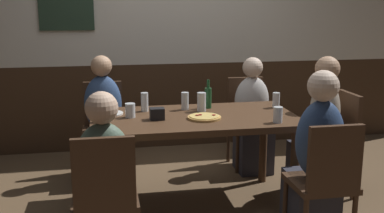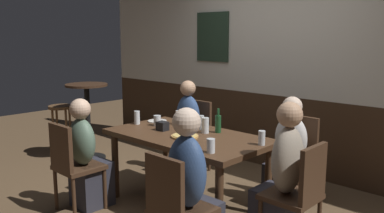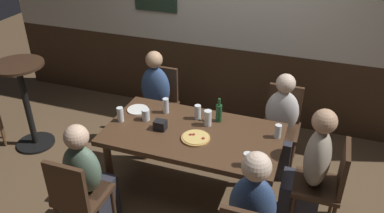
{
  "view_description": "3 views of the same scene",
  "coord_description": "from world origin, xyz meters",
  "px_view_note": "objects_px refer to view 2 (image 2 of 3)",
  "views": [
    {
      "loc": [
        -0.68,
        -3.53,
        1.62
      ],
      "look_at": [
        -0.03,
        -0.03,
        0.83
      ],
      "focal_mm": 43.87,
      "sensor_mm": 36.0,
      "label": 1
    },
    {
      "loc": [
        2.67,
        -2.74,
        1.7
      ],
      "look_at": [
        0.11,
        -0.05,
        1.04
      ],
      "focal_mm": 37.62,
      "sensor_mm": 36.0,
      "label": 2
    },
    {
      "loc": [
        0.99,
        -2.82,
        2.74
      ],
      "look_at": [
        -0.03,
        0.05,
        0.98
      ],
      "focal_mm": 36.49,
      "sensor_mm": 36.0,
      "label": 3
    }
  ],
  "objects_px": {
    "beer_glass_half": "(201,123)",
    "pizza": "(185,136)",
    "person_left_far": "(185,135)",
    "person_head_east": "(282,184)",
    "dining_table": "(187,143)",
    "pint_glass_amber": "(211,147)",
    "chair_left_near": "(72,162)",
    "person_left_near": "(87,162)",
    "pint_glass_pale": "(205,126)",
    "chair_right_near": "(175,205)",
    "highball_clear": "(137,118)",
    "tumbler_short": "(262,139)",
    "side_bar_table": "(88,116)",
    "beer_bottle_green": "(218,123)",
    "chair_right_far": "(296,154)",
    "plate_white_large": "(157,121)",
    "chair_left_far": "(194,132)",
    "person_right_near": "(191,197)",
    "beer_glass_tall": "(178,119)",
    "pint_glass_stout": "(157,121)",
    "chair_head_east": "(300,191)",
    "bar_stool": "(61,116)",
    "condiment_caddy": "(162,126)",
    "person_right_far": "(287,161)"
  },
  "relations": [
    {
      "from": "beer_glass_half",
      "to": "condiment_caddy",
      "type": "distance_m",
      "value": 0.4
    },
    {
      "from": "pint_glass_stout",
      "to": "chair_left_far",
      "type": "bearing_deg",
      "value": 104.68
    },
    {
      "from": "beer_glass_half",
      "to": "side_bar_table",
      "type": "relative_size",
      "value": 0.14
    },
    {
      "from": "chair_left_far",
      "to": "pint_glass_pale",
      "type": "bearing_deg",
      "value": -40.99
    },
    {
      "from": "bar_stool",
      "to": "person_left_far",
      "type": "bearing_deg",
      "value": 20.54
    },
    {
      "from": "person_right_near",
      "to": "side_bar_table",
      "type": "height_order",
      "value": "person_right_near"
    },
    {
      "from": "chair_right_far",
      "to": "pizza",
      "type": "relative_size",
      "value": 3.38
    },
    {
      "from": "person_head_east",
      "to": "pizza",
      "type": "relative_size",
      "value": 4.58
    },
    {
      "from": "chair_right_far",
      "to": "condiment_caddy",
      "type": "distance_m",
      "value": 1.39
    },
    {
      "from": "pint_glass_amber",
      "to": "chair_left_near",
      "type": "bearing_deg",
      "value": -157.12
    },
    {
      "from": "beer_glass_tall",
      "to": "chair_right_near",
      "type": "bearing_deg",
      "value": -45.42
    },
    {
      "from": "chair_right_near",
      "to": "pint_glass_pale",
      "type": "bearing_deg",
      "value": 121.43
    },
    {
      "from": "beer_glass_tall",
      "to": "person_right_near",
      "type": "bearing_deg",
      "value": -40.91
    },
    {
      "from": "beer_glass_half",
      "to": "pizza",
      "type": "bearing_deg",
      "value": -74.26
    },
    {
      "from": "person_left_near",
      "to": "pint_glass_pale",
      "type": "bearing_deg",
      "value": 46.73
    },
    {
      "from": "person_left_far",
      "to": "person_head_east",
      "type": "bearing_deg",
      "value": -21.36
    },
    {
      "from": "person_left_far",
      "to": "pint_glass_amber",
      "type": "distance_m",
      "value": 1.66
    },
    {
      "from": "pint_glass_amber",
      "to": "person_head_east",
      "type": "bearing_deg",
      "value": 32.67
    },
    {
      "from": "dining_table",
      "to": "person_head_east",
      "type": "relative_size",
      "value": 1.36
    },
    {
      "from": "person_left_near",
      "to": "pint_glass_pale",
      "type": "distance_m",
      "value": 1.22
    },
    {
      "from": "tumbler_short",
      "to": "person_right_near",
      "type": "bearing_deg",
      "value": -92.13
    },
    {
      "from": "chair_left_far",
      "to": "condiment_caddy",
      "type": "xyz_separation_m",
      "value": [
        0.41,
        -0.91,
        0.29
      ]
    },
    {
      "from": "person_left_far",
      "to": "beer_glass_half",
      "type": "xyz_separation_m",
      "value": [
        0.68,
        -0.46,
        0.32
      ]
    },
    {
      "from": "person_right_far",
      "to": "person_head_east",
      "type": "bearing_deg",
      "value": -63.05
    },
    {
      "from": "person_head_east",
      "to": "tumbler_short",
      "type": "height_order",
      "value": "person_head_east"
    },
    {
      "from": "pint_glass_pale",
      "to": "tumbler_short",
      "type": "bearing_deg",
      "value": 1.36
    },
    {
      "from": "chair_right_far",
      "to": "chair_right_near",
      "type": "relative_size",
      "value": 1.0
    },
    {
      "from": "chair_left_near",
      "to": "bar_stool",
      "type": "relative_size",
      "value": 1.22
    },
    {
      "from": "person_right_near",
      "to": "pint_glass_pale",
      "type": "bearing_deg",
      "value": 125.97
    },
    {
      "from": "condiment_caddy",
      "to": "person_left_far",
      "type": "bearing_deg",
      "value": 118.67
    },
    {
      "from": "beer_glass_half",
      "to": "chair_head_east",
      "type": "bearing_deg",
      "value": -10.64
    },
    {
      "from": "person_left_near",
      "to": "person_head_east",
      "type": "relative_size",
      "value": 0.93
    },
    {
      "from": "chair_left_near",
      "to": "person_right_far",
      "type": "distance_m",
      "value": 2.1
    },
    {
      "from": "person_left_near",
      "to": "person_head_east",
      "type": "xyz_separation_m",
      "value": [
        1.78,
        0.69,
        0.04
      ]
    },
    {
      "from": "pizza",
      "to": "side_bar_table",
      "type": "bearing_deg",
      "value": 172.82
    },
    {
      "from": "beer_glass_half",
      "to": "pint_glass_pale",
      "type": "height_order",
      "value": "pint_glass_pale"
    },
    {
      "from": "chair_right_near",
      "to": "highball_clear",
      "type": "bearing_deg",
      "value": 150.55
    },
    {
      "from": "person_left_far",
      "to": "bar_stool",
      "type": "bearing_deg",
      "value": -159.46
    },
    {
      "from": "highball_clear",
      "to": "side_bar_table",
      "type": "height_order",
      "value": "side_bar_table"
    },
    {
      "from": "pizza",
      "to": "dining_table",
      "type": "bearing_deg",
      "value": 121.42
    },
    {
      "from": "chair_head_east",
      "to": "person_left_far",
      "type": "xyz_separation_m",
      "value": [
        -1.94,
        0.69,
        -0.01
      ]
    },
    {
      "from": "chair_head_east",
      "to": "side_bar_table",
      "type": "xyz_separation_m",
      "value": [
        -3.29,
        0.17,
        0.12
      ]
    },
    {
      "from": "person_right_near",
      "to": "pizza",
      "type": "bearing_deg",
      "value": 137.44
    },
    {
      "from": "beer_bottle_green",
      "to": "person_left_near",
      "type": "bearing_deg",
      "value": -132.61
    },
    {
      "from": "pint_glass_amber",
      "to": "plate_white_large",
      "type": "bearing_deg",
      "value": 157.81
    },
    {
      "from": "person_left_far",
      "to": "chair_right_near",
      "type": "bearing_deg",
      "value": -47.46
    },
    {
      "from": "highball_clear",
      "to": "dining_table",
      "type": "bearing_deg",
      "value": 3.84
    },
    {
      "from": "tumbler_short",
      "to": "beer_bottle_green",
      "type": "relative_size",
      "value": 0.53
    },
    {
      "from": "person_right_near",
      "to": "pizza",
      "type": "xyz_separation_m",
      "value": [
        -0.65,
        0.6,
        0.24
      ]
    },
    {
      "from": "pint_glass_stout",
      "to": "pint_glass_amber",
      "type": "xyz_separation_m",
      "value": [
        1.07,
        -0.37,
        0.0
      ]
    }
  ]
}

